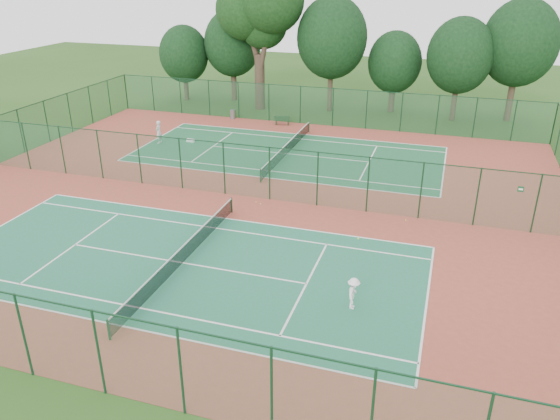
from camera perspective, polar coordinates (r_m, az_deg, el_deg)
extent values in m
plane|color=#264A17|center=(35.22, -3.45, 1.42)|extent=(120.00, 120.00, 0.00)
cube|color=brown|center=(35.22, -3.45, 1.43)|extent=(40.00, 36.00, 0.01)
cube|color=#20684A|center=(27.89, -10.06, -5.48)|extent=(23.77, 10.97, 0.01)
cube|color=#1D5C35|center=(43.18, 0.82, 5.89)|extent=(23.77, 10.97, 0.01)
cube|color=#1A4F30|center=(51.05, 3.83, 10.79)|extent=(40.00, 0.02, 3.50)
cube|color=#133620|center=(50.68, 3.89, 12.67)|extent=(40.00, 0.05, 0.05)
cube|color=#1B5336|center=(20.80, -21.96, -12.86)|extent=(40.00, 0.02, 3.50)
cube|color=#153C25|center=(19.87, -22.74, -8.89)|extent=(40.00, 0.05, 0.05)
cube|color=#1B5234|center=(34.58, -3.52, 4.09)|extent=(40.00, 0.02, 3.50)
cube|color=#14371E|center=(34.02, -3.59, 6.79)|extent=(40.00, 0.05, 0.05)
cylinder|color=#14391E|center=(23.13, -17.47, -11.86)|extent=(0.10, 0.10, 0.97)
cylinder|color=#14391E|center=(32.82, -5.08, 0.51)|extent=(0.10, 0.10, 0.97)
cube|color=black|center=(27.66, -10.14, -4.63)|extent=(0.02, 12.80, 0.85)
cube|color=silver|center=(27.45, -10.20, -3.84)|extent=(0.04, 12.80, 0.06)
cylinder|color=#153B1F|center=(37.30, -2.04, 3.60)|extent=(0.10, 0.10, 0.97)
cylinder|color=#153B1F|center=(48.93, 3.04, 8.68)|extent=(0.10, 0.10, 0.97)
cube|color=black|center=(43.03, 0.83, 6.49)|extent=(0.02, 12.80, 0.85)
cube|color=white|center=(42.90, 0.83, 7.04)|extent=(0.04, 12.80, 0.06)
imported|color=white|center=(23.96, 7.67, -8.63)|extent=(0.57, 0.96, 1.47)
imported|color=silver|center=(46.70, -12.56, 7.96)|extent=(0.47, 0.70, 1.88)
cylinder|color=slate|center=(53.46, -4.97, 9.93)|extent=(0.54, 0.54, 0.85)
cube|color=#123519|center=(51.26, -0.41, 9.14)|extent=(0.15, 0.38, 0.42)
cube|color=#123519|center=(51.14, 0.86, 9.10)|extent=(0.15, 0.38, 0.42)
cube|color=#123519|center=(51.14, 0.22, 9.37)|extent=(1.46, 0.66, 0.05)
cube|color=#123519|center=(50.90, 0.20, 9.55)|extent=(1.39, 0.32, 0.42)
cube|color=white|center=(46.74, -9.34, 7.18)|extent=(0.71, 0.33, 0.26)
sphere|color=#EEF438|center=(34.00, -2.03, 0.65)|extent=(0.06, 0.06, 0.06)
sphere|color=yellow|center=(32.65, 12.99, -1.04)|extent=(0.07, 0.07, 0.07)
sphere|color=#C9D130|center=(34.30, -2.52, 0.87)|extent=(0.07, 0.07, 0.07)
cylinder|color=#37281E|center=(56.72, -2.13, 13.23)|extent=(1.01, 1.01, 5.49)
cylinder|color=#37281E|center=(56.61, -2.92, 17.42)|extent=(1.86, 0.55, 5.46)
cylinder|color=#37281E|center=(55.59, -1.43, 17.60)|extent=(1.74, 0.51, 5.92)
sphere|color=black|center=(56.57, -3.63, 20.19)|extent=(5.85, 5.85, 5.85)
sphere|color=black|center=(55.12, -0.89, 21.07)|extent=(6.22, 6.22, 6.22)
sphere|color=black|center=(56.54, -1.77, 18.83)|extent=(4.75, 4.75, 4.75)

